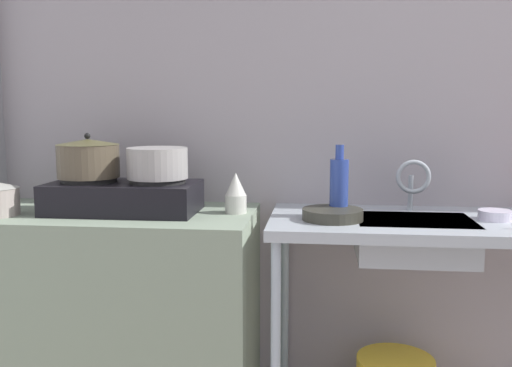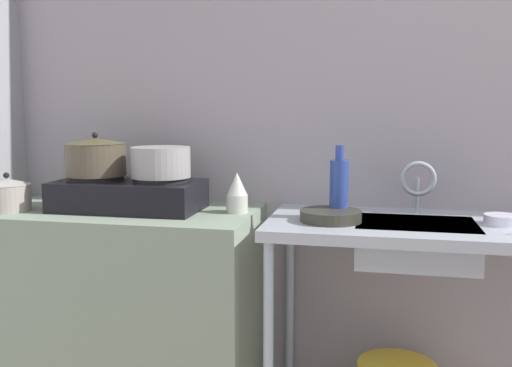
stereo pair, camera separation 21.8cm
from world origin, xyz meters
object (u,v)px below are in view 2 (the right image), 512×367
(sink_basin, at_px, (415,243))
(faucet, at_px, (418,181))
(frying_pan, at_px, (331,216))
(bottle_by_sink, at_px, (339,187))
(pot_on_left_burner, at_px, (96,157))
(stove, at_px, (129,194))
(small_bowl_on_drainboard, at_px, (502,220))
(pot_beside_stove, at_px, (7,194))
(pot_on_right_burner, at_px, (161,162))
(percolator, at_px, (237,193))

(sink_basin, xyz_separation_m, faucet, (0.01, 0.14, 0.21))
(frying_pan, xyz_separation_m, bottle_by_sink, (0.02, 0.07, 0.10))
(pot_on_left_burner, bearing_deg, stove, 0.00)
(faucet, height_order, frying_pan, faucet)
(small_bowl_on_drainboard, relative_size, bottle_by_sink, 0.45)
(pot_beside_stove, distance_m, frying_pan, 1.30)
(stove, height_order, sink_basin, stove)
(pot_on_right_burner, xyz_separation_m, percolator, (0.30, 0.04, -0.12))
(percolator, xyz_separation_m, sink_basin, (0.68, -0.05, -0.15))
(faucet, bearing_deg, pot_beside_stove, -171.46)
(stove, height_order, bottle_by_sink, bottle_by_sink)
(frying_pan, bearing_deg, small_bowl_on_drainboard, 6.48)
(stove, distance_m, percolator, 0.45)
(sink_basin, bearing_deg, bottle_by_sink, 175.10)
(stove, distance_m, bottle_by_sink, 0.85)
(small_bowl_on_drainboard, bearing_deg, stove, -179.75)
(sink_basin, bearing_deg, frying_pan, -171.66)
(pot_beside_stove, height_order, sink_basin, pot_beside_stove)
(pot_on_right_burner, bearing_deg, sink_basin, -0.99)
(stove, xyz_separation_m, pot_on_right_burner, (0.14, 0.00, 0.13))
(pot_on_right_burner, relative_size, percolator, 1.47)
(faucet, height_order, small_bowl_on_drainboard, faucet)
(stove, bearing_deg, pot_on_right_burner, 0.00)
(pot_beside_stove, bearing_deg, sink_basin, 3.69)
(sink_basin, distance_m, frying_pan, 0.32)
(pot_on_right_burner, relative_size, pot_beside_stove, 1.29)
(percolator, bearing_deg, stove, -175.49)
(pot_on_left_burner, height_order, small_bowl_on_drainboard, pot_on_left_burner)
(sink_basin, height_order, bottle_by_sink, bottle_by_sink)
(percolator, bearing_deg, frying_pan, -14.41)
(pot_beside_stove, xyz_separation_m, bottle_by_sink, (1.32, 0.13, 0.05))
(sink_basin, xyz_separation_m, frying_pan, (-0.31, -0.04, 0.10))
(sink_basin, bearing_deg, pot_on_left_burner, 179.23)
(stove, distance_m, pot_on_right_burner, 0.19)
(percolator, distance_m, small_bowl_on_drainboard, 0.98)
(pot_on_right_burner, height_order, faucet, pot_on_right_burner)
(stove, xyz_separation_m, sink_basin, (1.13, -0.02, -0.14))
(pot_on_right_burner, distance_m, pot_beside_stove, 0.64)
(pot_beside_stove, xyz_separation_m, percolator, (0.92, 0.16, 0.01))
(faucet, bearing_deg, stove, -173.91)
(pot_beside_stove, height_order, bottle_by_sink, bottle_by_sink)
(pot_on_left_burner, bearing_deg, pot_on_right_burner, 0.00)
(pot_beside_stove, bearing_deg, pot_on_right_burner, 11.12)
(sink_basin, relative_size, bottle_by_sink, 1.55)
(pot_on_right_burner, bearing_deg, faucet, 6.94)
(pot_on_right_burner, distance_m, bottle_by_sink, 0.71)
(pot_beside_stove, xyz_separation_m, sink_basin, (1.60, 0.10, -0.14))
(small_bowl_on_drainboard, xyz_separation_m, bottle_by_sink, (-0.58, 0.00, 0.10))
(stove, distance_m, pot_beside_stove, 0.49)
(pot_beside_stove, relative_size, sink_basin, 0.43)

